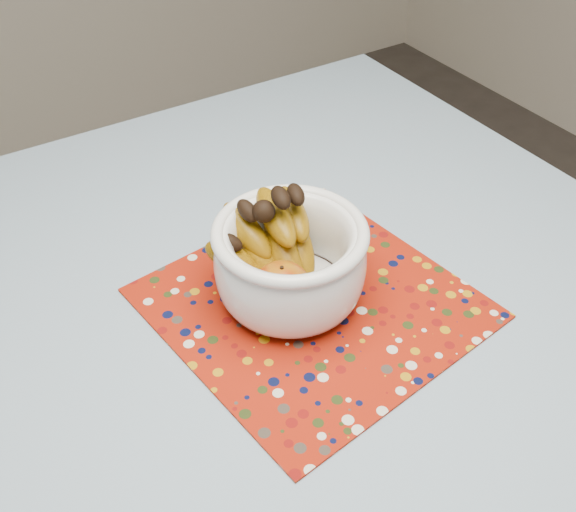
# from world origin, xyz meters

# --- Properties ---
(table) EXTENTS (1.20, 1.20, 0.75)m
(table) POSITION_xyz_m (0.00, 0.00, 0.67)
(table) COLOR brown
(table) RESTS_ON ground
(tablecloth) EXTENTS (1.32, 1.32, 0.01)m
(tablecloth) POSITION_xyz_m (0.00, 0.00, 0.76)
(tablecloth) COLOR #6485A6
(tablecloth) RESTS_ON table
(placemat) EXTENTS (0.44, 0.44, 0.00)m
(placemat) POSITION_xyz_m (0.10, 0.04, 0.76)
(placemat) COLOR maroon
(placemat) RESTS_ON tablecloth
(fruit_bowl) EXTENTS (0.23, 0.22, 0.17)m
(fruit_bowl) POSITION_xyz_m (0.08, 0.08, 0.84)
(fruit_bowl) COLOR white
(fruit_bowl) RESTS_ON placemat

